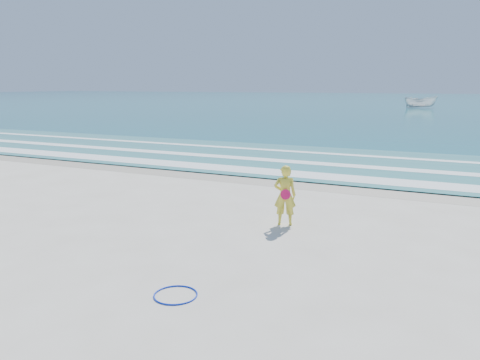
% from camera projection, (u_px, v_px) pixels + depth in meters
% --- Properties ---
extents(ground, '(400.00, 400.00, 0.00)m').
position_uv_depth(ground, '(166.00, 263.00, 9.70)').
color(ground, silver).
rests_on(ground, ground).
extents(wet_sand, '(400.00, 2.40, 0.00)m').
position_uv_depth(wet_sand, '(300.00, 182.00, 17.68)').
color(wet_sand, '#B2A893').
rests_on(wet_sand, ground).
extents(ocean, '(400.00, 190.00, 0.04)m').
position_uv_depth(ocean, '(434.00, 101.00, 102.90)').
color(ocean, '#19727F').
rests_on(ocean, ground).
extents(shallow, '(400.00, 10.00, 0.01)m').
position_uv_depth(shallow, '(333.00, 162.00, 22.11)').
color(shallow, '#59B7AD').
rests_on(shallow, ocean).
extents(foam_near, '(400.00, 1.40, 0.01)m').
position_uv_depth(foam_near, '(310.00, 175.00, 18.83)').
color(foam_near, white).
rests_on(foam_near, shallow).
extents(foam_mid, '(400.00, 0.90, 0.01)m').
position_uv_depth(foam_mid, '(328.00, 164.00, 21.40)').
color(foam_mid, white).
rests_on(foam_mid, shallow).
extents(foam_far, '(400.00, 0.60, 0.01)m').
position_uv_depth(foam_far, '(344.00, 155.00, 24.33)').
color(foam_far, white).
rests_on(foam_far, shallow).
extents(hoop, '(0.95, 0.95, 0.03)m').
position_uv_depth(hoop, '(176.00, 295.00, 8.18)').
color(hoop, '#0B2BC8').
rests_on(hoop, ground).
extents(boat, '(4.89, 2.04, 1.86)m').
position_uv_depth(boat, '(421.00, 102.00, 72.64)').
color(boat, silver).
rests_on(boat, ocean).
extents(woman, '(0.67, 0.54, 1.59)m').
position_uv_depth(woman, '(285.00, 195.00, 12.19)').
color(woman, yellow).
rests_on(woman, ground).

